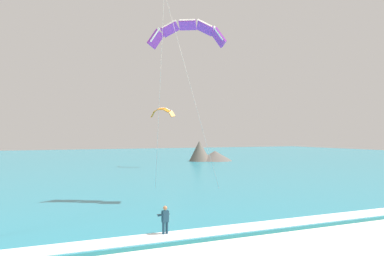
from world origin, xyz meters
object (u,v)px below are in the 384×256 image
at_px(surfboard, 165,238).
at_px(kite_primary, 187,32).
at_px(kite_distant, 162,112).
at_px(kitesurfer, 165,220).

bearing_deg(surfboard, kite_primary, 60.56).
bearing_deg(kite_primary, kite_distant, 74.27).
bearing_deg(surfboard, kitesurfer, 100.85).
bearing_deg(kite_distant, kite_primary, -105.73).
bearing_deg(kite_primary, kitesurfer, -119.50).
bearing_deg(kite_primary, surfboard, -119.44).
bearing_deg(kite_distant, surfboard, -109.13).
height_order(surfboard, kite_primary, kite_primary).
height_order(kitesurfer, kite_distant, kite_distant).
distance_m(kite_primary, kite_distant, 31.88).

